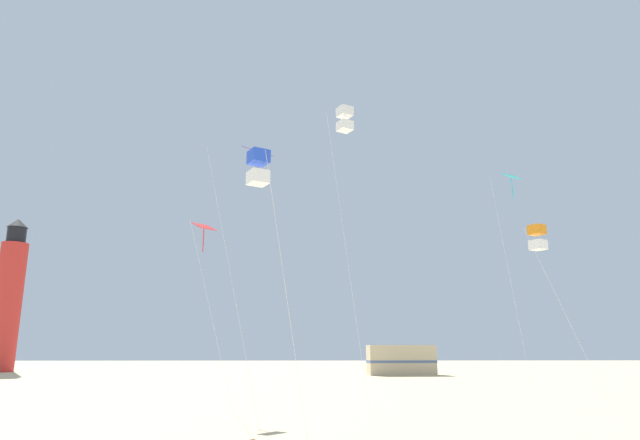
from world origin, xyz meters
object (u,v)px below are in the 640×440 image
at_px(kite_box_white, 345,120).
at_px(kite_box_blue, 258,168).
at_px(kite_diamond_violet, 256,161).
at_px(lighthouse_distant, 8,298).
at_px(rv_van_tan, 401,360).
at_px(kite_diamond_scarlet, 204,233).
at_px(kite_box_orange, 537,238).
at_px(kite_diamond_cyan, 511,186).

relative_size(kite_box_white, kite_box_blue, 1.50).
xyz_separation_m(kite_diamond_violet, lighthouse_distant, (-31.29, 41.79, -1.49)).
height_order(kite_diamond_violet, rv_van_tan, kite_diamond_violet).
bearing_deg(lighthouse_distant, kite_diamond_scarlet, -51.84).
relative_size(kite_box_white, rv_van_tan, 2.04).
bearing_deg(kite_box_white, kite_box_orange, 5.08).
relative_size(kite_box_blue, kite_diamond_scarlet, 1.08).
height_order(kite_box_orange, kite_diamond_scarlet, kite_diamond_scarlet).
bearing_deg(kite_box_blue, kite_diamond_violet, 98.42).
bearing_deg(kite_diamond_violet, kite_box_orange, 22.39).
xyz_separation_m(kite_box_white, kite_box_blue, (-3.26, -6.37, -4.48)).
relative_size(kite_box_white, kite_diamond_violet, 1.35).
distance_m(kite_box_white, kite_diamond_scarlet, 8.32).
height_order(lighthouse_distant, rv_van_tan, lighthouse_distant).
height_order(kite_box_white, kite_diamond_violet, kite_box_white).
bearing_deg(kite_diamond_violet, kite_box_blue, -81.58).
bearing_deg(kite_diamond_cyan, kite_box_orange, -96.30).
bearing_deg(kite_diamond_scarlet, kite_box_orange, -2.15).
bearing_deg(rv_van_tan, kite_box_white, -107.70).
xyz_separation_m(kite_box_orange, kite_box_blue, (-12.03, -7.15, 0.87)).
xyz_separation_m(kite_diamond_cyan, lighthouse_distant, (-44.02, 33.09, -3.21)).
distance_m(lighthouse_distant, rv_van_tan, 43.10).
height_order(kite_box_blue, lighthouse_distant, lighthouse_distant).
distance_m(kite_box_orange, kite_diamond_scarlet, 15.24).
bearing_deg(kite_box_white, kite_diamond_scarlet, 168.19).
distance_m(kite_box_blue, kite_diamond_scarlet, 8.38).
distance_m(kite_diamond_violet, rv_van_tan, 37.29).
xyz_separation_m(kite_box_orange, kite_diamond_scarlet, (-15.23, 0.57, 0.29)).
bearing_deg(kite_box_white, kite_diamond_cyan, 25.63).
distance_m(kite_diamond_violet, lighthouse_distant, 52.23).
bearing_deg(kite_box_orange, kite_diamond_scarlet, 177.85).
xyz_separation_m(kite_box_white, lighthouse_distant, (-34.85, 37.49, -5.03)).
height_order(kite_box_white, kite_diamond_cyan, kite_box_white).
relative_size(kite_box_blue, kite_diamond_cyan, 0.76).
relative_size(kite_diamond_violet, lighthouse_distant, 0.59).
distance_m(kite_box_blue, kite_diamond_violet, 2.29).
xyz_separation_m(kite_box_orange, rv_van_tan, (-1.58, 29.73, -6.13)).
xyz_separation_m(kite_box_white, rv_van_tan, (7.19, 30.51, -11.47)).
xyz_separation_m(kite_box_blue, rv_van_tan, (10.45, 36.89, -6.99)).
bearing_deg(kite_diamond_scarlet, kite_box_blue, -67.50).
xyz_separation_m(kite_box_orange, lighthouse_distant, (-43.63, 36.71, 0.32)).
xyz_separation_m(kite_box_white, kite_diamond_cyan, (9.17, 4.40, -1.81)).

